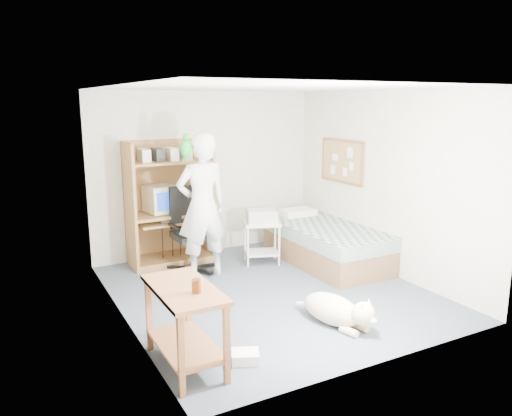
{
  "coord_description": "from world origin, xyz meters",
  "views": [
    {
      "loc": [
        -2.93,
        -5.14,
        2.35
      ],
      "look_at": [
        -0.09,
        0.18,
        1.05
      ],
      "focal_mm": 35.0,
      "sensor_mm": 36.0,
      "label": 1
    }
  ],
  "objects_px": {
    "office_chair": "(191,241)",
    "person": "(202,206)",
    "dog": "(337,310)",
    "printer_cart": "(262,236)",
    "side_desk": "(185,314)",
    "bed": "(325,244)",
    "computer_hutch": "(169,208)"
  },
  "relations": [
    {
      "from": "office_chair",
      "to": "person",
      "type": "xyz_separation_m",
      "value": [
        0.05,
        -0.31,
        0.55
      ]
    },
    {
      "from": "office_chair",
      "to": "dog",
      "type": "height_order",
      "value": "office_chair"
    },
    {
      "from": "printer_cart",
      "to": "side_desk",
      "type": "bearing_deg",
      "value": -111.43
    },
    {
      "from": "person",
      "to": "dog",
      "type": "distance_m",
      "value": 2.34
    },
    {
      "from": "bed",
      "to": "dog",
      "type": "height_order",
      "value": "bed"
    },
    {
      "from": "side_desk",
      "to": "person",
      "type": "xyz_separation_m",
      "value": [
        1.04,
        2.13,
        0.48
      ]
    },
    {
      "from": "computer_hutch",
      "to": "side_desk",
      "type": "bearing_deg",
      "value": -106.14
    },
    {
      "from": "side_desk",
      "to": "printer_cart",
      "type": "height_order",
      "value": "side_desk"
    },
    {
      "from": "bed",
      "to": "office_chair",
      "type": "bearing_deg",
      "value": 161.28
    },
    {
      "from": "side_desk",
      "to": "printer_cart",
      "type": "distance_m",
      "value": 3.03
    },
    {
      "from": "printer_cart",
      "to": "person",
      "type": "bearing_deg",
      "value": -152.37
    },
    {
      "from": "office_chair",
      "to": "dog",
      "type": "bearing_deg",
      "value": -74.46
    },
    {
      "from": "dog",
      "to": "printer_cart",
      "type": "distance_m",
      "value": 2.26
    },
    {
      "from": "printer_cart",
      "to": "computer_hutch",
      "type": "bearing_deg",
      "value": 170.15
    },
    {
      "from": "side_desk",
      "to": "office_chair",
      "type": "bearing_deg",
      "value": 67.91
    },
    {
      "from": "person",
      "to": "computer_hutch",
      "type": "bearing_deg",
      "value": -77.39
    },
    {
      "from": "side_desk",
      "to": "person",
      "type": "distance_m",
      "value": 2.42
    },
    {
      "from": "bed",
      "to": "side_desk",
      "type": "distance_m",
      "value": 3.39
    },
    {
      "from": "bed",
      "to": "person",
      "type": "height_order",
      "value": "person"
    },
    {
      "from": "bed",
      "to": "side_desk",
      "type": "relative_size",
      "value": 2.02
    },
    {
      "from": "bed",
      "to": "person",
      "type": "bearing_deg",
      "value": 170.09
    },
    {
      "from": "bed",
      "to": "dog",
      "type": "distance_m",
      "value": 2.13
    },
    {
      "from": "office_chair",
      "to": "person",
      "type": "distance_m",
      "value": 0.64
    },
    {
      "from": "computer_hutch",
      "to": "person",
      "type": "bearing_deg",
      "value": -76.5
    },
    {
      "from": "side_desk",
      "to": "person",
      "type": "height_order",
      "value": "person"
    },
    {
      "from": "dog",
      "to": "bed",
      "type": "bearing_deg",
      "value": 42.45
    },
    {
      "from": "person",
      "to": "dog",
      "type": "bearing_deg",
      "value": 106.57
    },
    {
      "from": "person",
      "to": "dog",
      "type": "height_order",
      "value": "person"
    },
    {
      "from": "printer_cart",
      "to": "office_chair",
      "type": "bearing_deg",
      "value": -170.08
    },
    {
      "from": "computer_hutch",
      "to": "printer_cart",
      "type": "height_order",
      "value": "computer_hutch"
    },
    {
      "from": "computer_hutch",
      "to": "dog",
      "type": "distance_m",
      "value": 3.1
    },
    {
      "from": "side_desk",
      "to": "printer_cart",
      "type": "bearing_deg",
      "value": 48.15
    }
  ]
}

